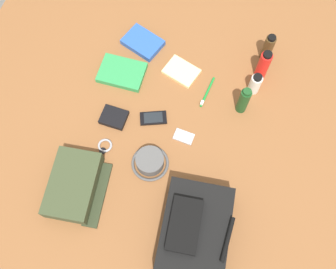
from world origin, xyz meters
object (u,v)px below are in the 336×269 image
Objects in this scene: toiletry_pouch at (74,185)px; wallet at (114,117)px; notepad at (181,71)px; backpack at (194,231)px; toothbrush at (207,94)px; sunscreen_spray at (263,65)px; cell_phone at (153,118)px; travel_guidebook at (122,73)px; paperback_novel at (143,43)px; shampoo_bottle at (244,100)px; media_player at (184,137)px; bucket_hat at (150,162)px; toothpaste_tube at (255,84)px; wristwatch at (105,146)px; cologne_bottle at (268,48)px.

wallet is at bearing 173.93° from toiletry_pouch.
backpack is at bearing 37.67° from notepad.
wallet reaches higher than toothbrush.
backpack is 2.27× the size of sunscreen_spray.
toiletry_pouch reaches higher than cell_phone.
travel_guidebook is at bearing -129.05° from cell_phone.
cell_phone is 0.27m from notepad.
toiletry_pouch is 0.74m from paperback_novel.
shampoo_bottle reaches higher than paperback_novel.
paperback_novel reaches higher than media_player.
toiletry_pouch is 0.56m from travel_guidebook.
toothpaste_tube is (-0.47, 0.33, 0.03)m from bucket_hat.
media_player is (0.40, -0.24, -0.08)m from sunscreen_spray.
toothpaste_tube is at bearing 125.72° from cell_phone.
toothpaste_tube reaches higher than media_player.
paperback_novel is 0.39m from cell_phone.
wristwatch is (0.54, 0.02, -0.01)m from paperback_novel.
bucket_hat is 0.75× the size of travel_guidebook.
shampoo_bottle reaches higher than toothbrush.
cologne_bottle is 0.19m from toothpaste_tube.
paperback_novel is 2.91× the size of wristwatch.
backpack is 0.78m from travel_guidebook.
backpack is 0.91m from paperback_novel.
media_player is at bearing 115.41° from wristwatch.
cologne_bottle reaches higher than wallet.
backpack reaches higher than media_player.
wristwatch is 0.14m from wallet.
notepad is at bearing 67.47° from paperback_novel.
cell_phone is at bearing 152.84° from toiletry_pouch.
notepad is (-0.10, -0.30, -0.07)m from shampoo_bottle.
wristwatch is 0.51m from toothbrush.
backpack is 2.37× the size of shampoo_bottle.
toothbrush is (0.17, 0.36, -0.01)m from paperback_novel.
bucket_hat is at bearing 15.02° from cell_phone.
shampoo_bottle is (0.30, -0.04, 0.00)m from cologne_bottle.
wallet is at bearing -67.12° from shampoo_bottle.
bucket_hat is 0.21m from wristwatch.
travel_guidebook is (0.10, -0.59, -0.04)m from toothpaste_tube.
cologne_bottle is 0.10m from sunscreen_spray.
backpack is 0.59m from shampoo_bottle.
backpack is 5.41× the size of wristwatch.
notepad reaches higher than media_player.
sunscreen_spray is at bearing 141.69° from toiletry_pouch.
notepad is at bearing -161.14° from media_player.
backpack is 4.41× the size of media_player.
media_player is (-0.38, -0.15, -0.06)m from backpack.
wristwatch is 0.47× the size of notepad.
media_player is at bearing -36.02° from toothpaste_tube.
media_player is at bearing -30.93° from sunscreen_spray.
toothbrush is at bearing 134.87° from cell_phone.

